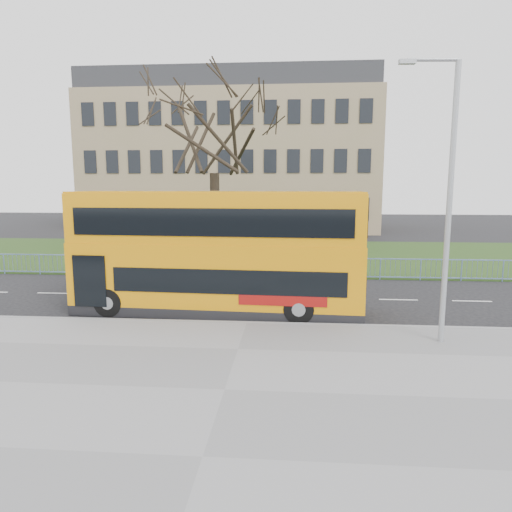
{
  "coord_description": "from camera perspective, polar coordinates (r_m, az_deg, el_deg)",
  "views": [
    {
      "loc": [
        1.49,
        -16.53,
        4.77
      ],
      "look_at": [
        0.12,
        1.0,
        2.02
      ],
      "focal_mm": 32.0,
      "sensor_mm": 36.0,
      "label": 1
    }
  ],
  "objects": [
    {
      "name": "yellow_bus",
      "position": [
        17.04,
        -4.9,
        0.86
      ],
      "size": [
        10.8,
        3.07,
        4.48
      ],
      "rotation": [
        0.0,
        0.0,
        -0.05
      ],
      "color": "orange",
      "rests_on": "ground"
    },
    {
      "name": "bare_tree",
      "position": [
        26.97,
        -5.24,
        12.46
      ],
      "size": [
        8.95,
        8.95,
        12.78
      ],
      "primitive_type": null,
      "color": "black",
      "rests_on": "grass_verge"
    },
    {
      "name": "pavement",
      "position": [
        10.96,
        -3.94,
        -16.59
      ],
      "size": [
        80.0,
        10.5,
        0.12
      ],
      "primitive_type": "cube",
      "color": "slate",
      "rests_on": "ground"
    },
    {
      "name": "kerb",
      "position": [
        15.77,
        -1.16,
        -8.46
      ],
      "size": [
        80.0,
        0.2,
        0.14
      ],
      "primitive_type": "cube",
      "color": "gray",
      "rests_on": "ground"
    },
    {
      "name": "street_lamp",
      "position": [
        14.23,
        22.71,
        7.32
      ],
      "size": [
        1.71,
        0.29,
        8.09
      ],
      "rotation": [
        0.0,
        0.0,
        0.07
      ],
      "color": "#9DA1A5",
      "rests_on": "pavement"
    },
    {
      "name": "grass_verge",
      "position": [
        31.23,
        1.69,
        0.16
      ],
      "size": [
        80.0,
        15.4,
        0.08
      ],
      "primitive_type": "cube",
      "color": "#233C16",
      "rests_on": "ground"
    },
    {
      "name": "civic_building",
      "position": [
        51.99,
        -2.76,
        11.32
      ],
      "size": [
        30.0,
        15.0,
        14.0
      ],
      "primitive_type": "cube",
      "color": "#8E7D5A",
      "rests_on": "ground"
    },
    {
      "name": "ground",
      "position": [
        17.27,
        -0.65,
        -7.16
      ],
      "size": [
        120.0,
        120.0,
        0.0
      ],
      "primitive_type": "plane",
      "color": "black",
      "rests_on": "ground"
    },
    {
      "name": "guard_railing",
      "position": [
        23.56,
        0.78,
        -1.44
      ],
      "size": [
        40.0,
        0.12,
        1.1
      ],
      "primitive_type": null,
      "color": "#6581B5",
      "rests_on": "ground"
    }
  ]
}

